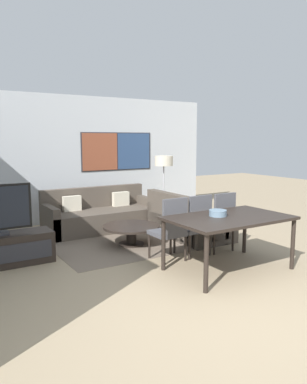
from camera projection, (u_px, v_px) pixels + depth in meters
name	position (u px, v px, depth m)	size (l,w,h in m)	color
ground_plane	(244.00, 308.00, 4.12)	(24.00, 24.00, 0.00)	#9E896B
wall_back	(76.00, 159.00, 8.39)	(6.91, 0.09, 2.80)	silver
area_rug	(131.00, 245.00, 6.57)	(2.60, 1.70, 0.01)	#706051
sofa_main	(100.00, 216.00, 7.67)	(2.25, 0.92, 0.85)	#51473D
sofa_side	(187.00, 223.00, 7.05)	(0.92, 1.63, 0.85)	#51473D
coffee_table	(131.00, 230.00, 6.53)	(0.99, 0.99, 0.35)	black
dining_table	(229.00, 221.00, 5.23)	(1.70, 1.05, 0.77)	black
dining_chair_left	(171.00, 227.00, 5.62)	(0.46, 0.46, 0.98)	#4C4C51
dining_chair_centre	(196.00, 223.00, 5.89)	(0.46, 0.46, 0.98)	#4C4C51
dining_chair_right	(220.00, 220.00, 6.13)	(0.46, 0.46, 0.98)	#4C4C51
fruit_bowl	(218.00, 213.00, 5.26)	(0.25, 0.25, 0.09)	slate
floor_lamp	(164.00, 165.00, 8.34)	(0.40, 0.40, 1.47)	#2D2D33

